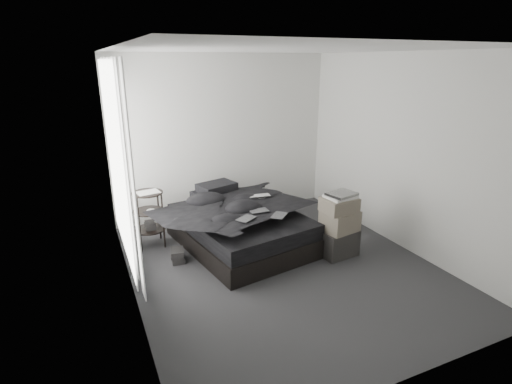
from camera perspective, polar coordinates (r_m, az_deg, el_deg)
name	(u,v)px	position (r m, az deg, el deg)	size (l,w,h in m)	color
floor	(282,266)	(5.17, 3.70, -10.50)	(3.60, 4.20, 0.01)	#303033
ceiling	(287,49)	(4.53, 4.41, 19.69)	(3.60, 4.20, 0.01)	white
wall_back	(223,137)	(6.56, -4.70, 7.84)	(3.60, 0.01, 2.60)	silver
wall_front	(422,235)	(3.10, 22.68, -5.75)	(3.60, 0.01, 2.60)	silver
wall_left	(124,186)	(4.17, -18.35, 0.83)	(0.01, 4.20, 2.60)	silver
wall_right	(402,153)	(5.74, 20.17, 5.25)	(0.01, 4.20, 2.60)	silver
window_left	(116,161)	(5.03, -19.38, 4.20)	(0.02, 2.00, 2.30)	white
curtain_left	(121,166)	(5.05, -18.73, 3.50)	(0.06, 2.12, 2.48)	white
bed	(241,236)	(5.66, -2.13, -6.30)	(1.46, 1.92, 0.26)	black
mattress	(241,221)	(5.57, -2.16, -4.12)	(1.40, 1.87, 0.21)	black
duvet	(243,207)	(5.45, -1.93, -2.19)	(1.42, 1.64, 0.22)	black
pillow_lower	(213,195)	(6.10, -6.23, -0.49)	(0.58, 0.39, 0.13)	black
pillow_upper	(217,187)	(6.07, -5.64, 0.70)	(0.54, 0.37, 0.12)	black
laptop	(260,192)	(5.66, 0.61, -0.04)	(0.31, 0.20, 0.02)	silver
comic_a	(246,213)	(4.92, -1.40, -3.04)	(0.24, 0.16, 0.01)	black
comic_b	(259,205)	(5.17, 0.40, -1.89)	(0.24, 0.16, 0.01)	black
comic_c	(279,209)	(5.02, 3.33, -2.48)	(0.24, 0.16, 0.01)	black
side_stand	(149,219)	(5.74, -14.97, -3.79)	(0.42, 0.42, 0.77)	black
papers	(148,193)	(5.60, -15.17, -0.08)	(0.30, 0.22, 0.02)	white
floor_books	(178,256)	(5.33, -11.13, -8.92)	(0.16, 0.23, 0.16)	black
box_lower	(337,242)	(5.48, 11.52, -7.05)	(0.47, 0.37, 0.35)	black
box_mid	(340,221)	(5.35, 11.88, -4.06)	(0.44, 0.35, 0.27)	#6E6557
box_upper	(339,205)	(5.27, 11.80, -1.79)	(0.42, 0.34, 0.19)	#6E6557
art_book_white	(340,196)	(5.24, 11.96, -0.63)	(0.36, 0.29, 0.04)	silver
art_book_snake	(342,194)	(5.22, 12.15, -0.28)	(0.35, 0.28, 0.03)	silver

